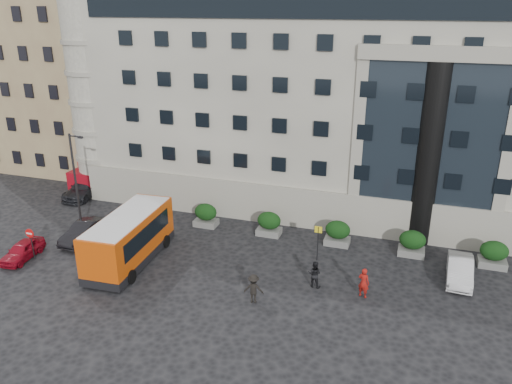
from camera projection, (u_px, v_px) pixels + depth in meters
The scene contains 23 objects.
ground at pixel (215, 283), 31.43m from camera, with size 120.00×120.00×0.00m, color black.
civic_building at pixel (364, 90), 45.98m from camera, with size 44.00×24.00×18.00m, color gray.
entrance_column at pixel (428, 157), 34.73m from camera, with size 1.80×1.80×13.00m, color black.
apartment_near at pixel (75, 69), 52.63m from camera, with size 14.00×14.00×20.00m, color #866D4E.
apartment_far at pixel (138, 45), 69.12m from camera, with size 13.00×13.00×22.00m, color #766245.
hedge_a at pixel (206, 215), 39.19m from camera, with size 1.80×1.26×1.84m.
hedge_b at pixel (269, 223), 37.66m from camera, with size 1.80×1.26×1.84m.
hedge_c at pixel (338, 233), 36.14m from camera, with size 1.80×1.26×1.84m.
hedge_d at pixel (412, 243), 34.62m from camera, with size 1.80×1.26×1.84m.
hedge_e at pixel (494, 254), 33.09m from camera, with size 1.80×1.26×1.84m.
street_lamp at pixel (76, 183), 36.03m from camera, with size 1.16×0.18×8.00m.
bus_stop_sign at pixel (318, 237), 33.63m from camera, with size 0.50×0.08×2.52m.
no_entry_sign at pixel (31, 238), 33.72m from camera, with size 0.64×0.16×2.32m.
minibus at pixel (129, 237), 33.42m from camera, with size 3.36×8.21×3.37m.
red_truck at pixel (99, 171), 47.34m from camera, with size 2.83×5.86×3.13m.
parked_car_a at pixel (22, 250), 34.23m from camera, with size 1.46×3.62×1.23m, color maroon.
parked_car_b at pixel (84, 232), 36.82m from camera, with size 1.50×4.30×1.42m, color black.
parked_car_c at pixel (86, 188), 45.29m from camera, with size 2.20×5.42×1.57m, color black.
parked_car_d at pixel (159, 174), 49.03m from camera, with size 2.62×5.68×1.58m, color black.
white_taxi at pixel (460, 270), 31.54m from camera, with size 1.50×4.31×1.42m, color silver.
pedestrian_a at pixel (364, 283), 29.67m from camera, with size 0.69×0.45×1.90m, color #9C150F.
pedestrian_b at pixel (314, 274), 30.77m from camera, with size 0.84×0.66×1.73m, color black.
pedestrian_c at pixel (254, 289), 29.13m from camera, with size 1.17×0.67×1.81m, color black.
Camera 1 is at (11.03, -25.12, 16.58)m, focal length 35.00 mm.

